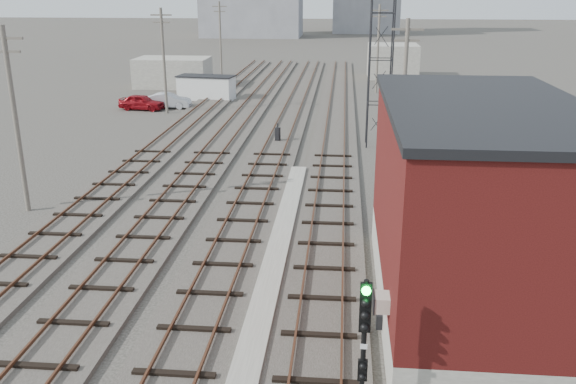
# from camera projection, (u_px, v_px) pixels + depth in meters

# --- Properties ---
(ground) EXTENTS (320.00, 320.00, 0.00)m
(ground) POSITION_uv_depth(u_px,v_px,m) (316.00, 89.00, 67.19)
(ground) COLOR #282621
(ground) RESTS_ON ground
(track_right) EXTENTS (3.20, 90.00, 0.39)m
(track_right) POSITION_uv_depth(u_px,v_px,m) (335.00, 130.00, 47.11)
(track_right) COLOR #332D28
(track_right) RESTS_ON ground
(track_mid_right) EXTENTS (3.20, 90.00, 0.39)m
(track_mid_right) POSITION_uv_depth(u_px,v_px,m) (284.00, 129.00, 47.46)
(track_mid_right) COLOR #332D28
(track_mid_right) RESTS_ON ground
(track_mid_left) EXTENTS (3.20, 90.00, 0.39)m
(track_mid_left) POSITION_uv_depth(u_px,v_px,m) (233.00, 128.00, 47.80)
(track_mid_left) COLOR #332D28
(track_mid_left) RESTS_ON ground
(track_left) EXTENTS (3.20, 90.00, 0.39)m
(track_left) POSITION_uv_depth(u_px,v_px,m) (183.00, 127.00, 48.14)
(track_left) COLOR #332D28
(track_left) RESTS_ON ground
(platform_curb) EXTENTS (0.90, 28.00, 0.26)m
(platform_curb) POSITION_uv_depth(u_px,v_px,m) (272.00, 271.00, 23.68)
(platform_curb) COLOR gray
(platform_curb) RESTS_ON ground
(brick_building) EXTENTS (6.54, 12.20, 7.22)m
(brick_building) POSITION_uv_depth(u_px,v_px,m) (475.00, 210.00, 20.07)
(brick_building) COLOR gray
(brick_building) RESTS_ON ground
(lattice_tower) EXTENTS (1.60, 1.60, 15.00)m
(lattice_tower) POSITION_uv_depth(u_px,v_px,m) (382.00, 36.00, 40.72)
(lattice_tower) COLOR black
(lattice_tower) RESTS_ON ground
(utility_pole_left_a) EXTENTS (1.80, 0.24, 9.00)m
(utility_pole_left_a) POSITION_uv_depth(u_px,v_px,m) (15.00, 116.00, 28.97)
(utility_pole_left_a) COLOR #595147
(utility_pole_left_a) RESTS_ON ground
(utility_pole_left_b) EXTENTS (1.80, 0.24, 9.00)m
(utility_pole_left_b) POSITION_uv_depth(u_px,v_px,m) (164.00, 58.00, 52.57)
(utility_pole_left_b) COLOR #595147
(utility_pole_left_b) RESTS_ON ground
(utility_pole_left_c) EXTENTS (1.80, 0.24, 9.00)m
(utility_pole_left_c) POSITION_uv_depth(u_px,v_px,m) (220.00, 36.00, 76.17)
(utility_pole_left_c) COLOR #595147
(utility_pole_left_c) RESTS_ON ground
(utility_pole_right_a) EXTENTS (1.80, 0.24, 9.00)m
(utility_pole_right_a) POSITION_uv_depth(u_px,v_px,m) (404.00, 94.00, 34.89)
(utility_pole_right_a) COLOR #595147
(utility_pole_right_a) RESTS_ON ground
(utility_pole_right_b) EXTENTS (1.80, 0.24, 9.00)m
(utility_pole_right_b) POSITION_uv_depth(u_px,v_px,m) (378.00, 46.00, 63.21)
(utility_pole_right_b) COLOR #595147
(utility_pole_right_b) RESTS_ON ground
(shed_left) EXTENTS (8.00, 5.00, 3.20)m
(shed_left) POSITION_uv_depth(u_px,v_px,m) (173.00, 72.00, 68.05)
(shed_left) COLOR gray
(shed_left) RESTS_ON ground
(shed_right) EXTENTS (6.00, 6.00, 4.00)m
(shed_right) POSITION_uv_depth(u_px,v_px,m) (393.00, 61.00, 75.22)
(shed_right) COLOR gray
(shed_right) RESTS_ON ground
(signal_mast) EXTENTS (0.40, 0.42, 4.25)m
(signal_mast) POSITION_uv_depth(u_px,v_px,m) (364.00, 346.00, 14.42)
(signal_mast) COLOR gray
(signal_mast) RESTS_ON ground
(switch_stand) EXTENTS (0.39, 0.39, 1.35)m
(switch_stand) POSITION_uv_depth(u_px,v_px,m) (278.00, 134.00, 43.50)
(switch_stand) COLOR black
(switch_stand) RESTS_ON ground
(site_trailer) EXTENTS (5.89, 3.20, 2.36)m
(site_trailer) POSITION_uv_depth(u_px,v_px,m) (206.00, 87.00, 60.45)
(site_trailer) COLOR silver
(site_trailer) RESTS_ON ground
(car_red) EXTENTS (4.34, 2.21, 1.42)m
(car_red) POSITION_uv_depth(u_px,v_px,m) (142.00, 102.00, 55.39)
(car_red) COLOR maroon
(car_red) RESTS_ON ground
(car_silver) EXTENTS (4.27, 1.56, 1.40)m
(car_silver) POSITION_uv_depth(u_px,v_px,m) (168.00, 101.00, 56.19)
(car_silver) COLOR #ADAFB5
(car_silver) RESTS_ON ground
(car_grey) EXTENTS (4.39, 1.84, 1.26)m
(car_grey) POSITION_uv_depth(u_px,v_px,m) (202.00, 88.00, 63.54)
(car_grey) COLOR slate
(car_grey) RESTS_ON ground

